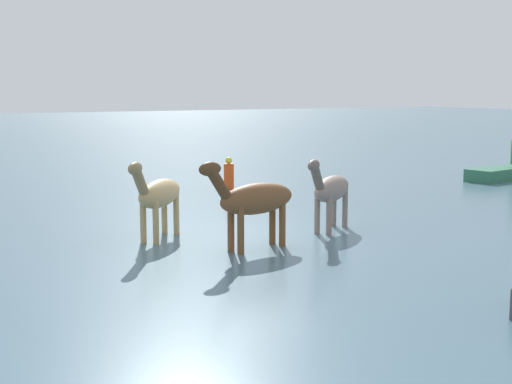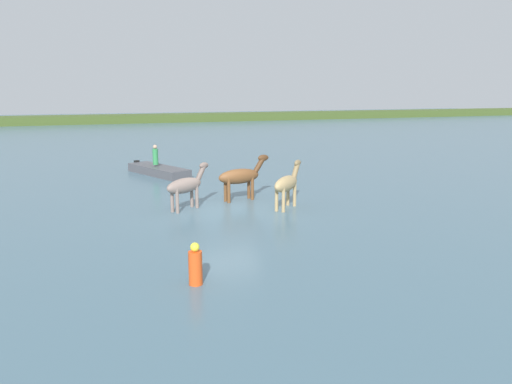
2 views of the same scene
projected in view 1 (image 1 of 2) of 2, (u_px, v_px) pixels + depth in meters
The scene contains 6 objects.
ground_plane at pixel (258, 233), 17.77m from camera, with size 183.82×183.82×0.00m, color #476675.
horse_gray_outer at pixel (254, 200), 15.78m from camera, with size 2.63×1.00×2.03m.
horse_lead at pixel (331, 190), 17.90m from camera, with size 2.24×1.66×1.89m.
horse_chestnut_trailing at pixel (158, 194), 16.88m from camera, with size 2.10×2.00×1.95m.
boat_motor_center at pixel (508, 174), 28.44m from camera, with size 4.44×1.83×0.72m.
buoy_channel_marker at pixel (229, 175), 25.47m from camera, with size 0.36×0.36×1.14m.
Camera 1 is at (8.73, 15.10, 3.54)m, focal length 50.53 mm.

